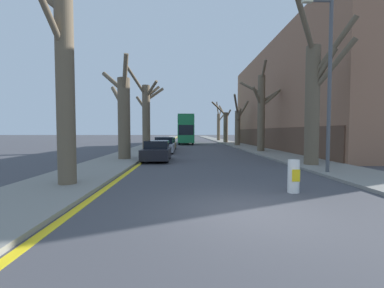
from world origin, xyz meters
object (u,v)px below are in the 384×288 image
at_px(street_tree_right_1, 262,110).
at_px(parked_car_2, 168,144).
at_px(street_tree_right_0, 314,98).
at_px(parked_car_0, 157,151).
at_px(lamp_post, 328,77).
at_px(street_tree_left_0, 62,73).
at_px(street_tree_left_2, 146,113).
at_px(double_decker_bus, 186,128).
at_px(street_tree_right_4, 219,125).
at_px(traffic_bollard, 294,176).
at_px(parked_car_1, 164,145).
at_px(street_tree_right_3, 225,124).
at_px(street_tree_left_1, 123,114).
at_px(street_tree_right_2, 238,125).

distance_m(street_tree_right_1, parked_car_2, 10.97).
height_order(street_tree_right_0, parked_car_0, street_tree_right_0).
xyz_separation_m(street_tree_right_0, lamp_post, (-0.72, -2.57, 0.57)).
relative_size(street_tree_left_0, street_tree_left_2, 1.00).
relative_size(street_tree_left_0, double_decker_bus, 0.73).
xyz_separation_m(street_tree_left_0, parked_car_0, (2.43, 8.12, -3.39)).
distance_m(street_tree_left_0, street_tree_right_4, 47.43).
relative_size(parked_car_0, traffic_bollard, 3.67).
height_order(street_tree_right_1, parked_car_1, street_tree_right_1).
distance_m(street_tree_right_3, traffic_bollard, 37.01).
relative_size(street_tree_left_0, lamp_post, 1.07).
distance_m(street_tree_left_2, street_tree_right_1, 11.50).
bearing_deg(street_tree_left_1, traffic_bollard, -51.40).
bearing_deg(traffic_bollard, parked_car_2, 104.31).
xyz_separation_m(parked_car_1, lamp_post, (8.35, -12.26, 3.74)).
xyz_separation_m(street_tree_left_2, street_tree_right_0, (11.13, -12.42, 0.00)).
distance_m(parked_car_2, traffic_bollard, 21.81).
bearing_deg(street_tree_right_3, street_tree_left_1, -112.60).
bearing_deg(street_tree_right_0, street_tree_right_1, 89.07).
xyz_separation_m(street_tree_right_1, parked_car_1, (-9.23, -0.59, -3.33)).
relative_size(street_tree_right_0, parked_car_1, 2.13).
distance_m(street_tree_right_1, street_tree_right_4, 30.84).
relative_size(street_tree_right_3, lamp_post, 0.91).
bearing_deg(street_tree_left_0, street_tree_right_4, 75.76).
xyz_separation_m(street_tree_left_1, parked_car_2, (2.33, 11.45, -2.60)).
bearing_deg(lamp_post, street_tree_left_2, 124.78).
bearing_deg(street_tree_right_3, traffic_bollard, -95.50).
relative_size(street_tree_right_2, parked_car_0, 1.73).
xyz_separation_m(double_decker_bus, parked_car_0, (-2.09, -25.29, -1.94)).
bearing_deg(street_tree_left_1, street_tree_right_4, 72.82).
height_order(street_tree_left_2, parked_car_1, street_tree_left_2).
distance_m(street_tree_left_1, street_tree_right_4, 39.17).
xyz_separation_m(street_tree_right_0, street_tree_right_1, (0.17, 10.28, 0.16)).
xyz_separation_m(street_tree_right_1, double_decker_bus, (-7.14, 18.27, -1.43)).
distance_m(street_tree_right_0, lamp_post, 2.72).
height_order(street_tree_left_2, parked_car_0, street_tree_left_2).
distance_m(parked_car_1, parked_car_2, 5.45).
bearing_deg(parked_car_2, parked_car_0, -90.00).
bearing_deg(parked_car_0, street_tree_left_2, 102.68).
height_order(street_tree_right_3, parked_car_0, street_tree_right_3).
relative_size(street_tree_left_0, parked_car_0, 2.18).
xyz_separation_m(street_tree_right_3, parked_car_2, (-8.93, -15.60, -2.73)).
height_order(street_tree_right_1, street_tree_right_3, street_tree_right_1).
relative_size(street_tree_left_1, street_tree_right_3, 0.96).
bearing_deg(street_tree_left_1, double_decker_bus, 79.90).
bearing_deg(street_tree_right_2, parked_car_1, -129.19).
relative_size(street_tree_left_2, street_tree_right_4, 1.04).
relative_size(parked_car_1, lamp_post, 0.51).
relative_size(street_tree_right_0, parked_car_0, 2.21).
bearing_deg(street_tree_left_2, street_tree_right_1, -10.73).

